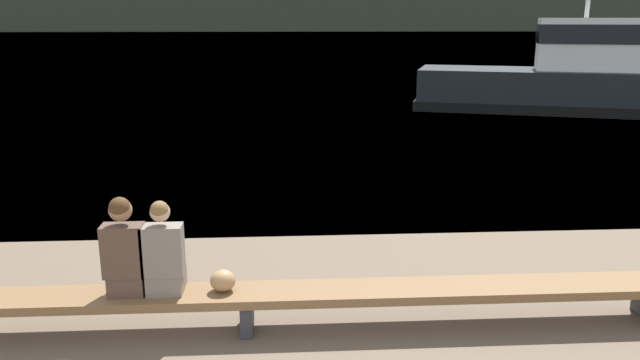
# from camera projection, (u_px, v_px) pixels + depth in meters

# --- Properties ---
(water_surface) EXTENTS (240.00, 240.00, 0.00)m
(water_surface) POSITION_uv_depth(u_px,v_px,m) (278.00, 34.00, 124.89)
(water_surface) COLOR #386084
(water_surface) RESTS_ON ground
(far_shoreline) EXTENTS (600.00, 12.00, 9.29)m
(far_shoreline) POSITION_uv_depth(u_px,v_px,m) (278.00, 11.00, 148.95)
(far_shoreline) COLOR #384233
(far_shoreline) RESTS_ON ground
(bench_main) EXTENTS (8.97, 0.51, 0.42)m
(bench_main) POSITION_uv_depth(u_px,v_px,m) (247.00, 297.00, 6.23)
(bench_main) COLOR brown
(bench_main) RESTS_ON ground
(person_left) EXTENTS (0.40, 0.41, 1.00)m
(person_left) POSITION_uv_depth(u_px,v_px,m) (125.00, 251.00, 6.04)
(person_left) COLOR #4C382D
(person_left) RESTS_ON bench_main
(person_right) EXTENTS (0.40, 0.40, 0.96)m
(person_right) POSITION_uv_depth(u_px,v_px,m) (163.00, 255.00, 6.07)
(person_right) COLOR #70665B
(person_right) RESTS_ON bench_main
(shopping_bag) EXTENTS (0.25, 0.23, 0.22)m
(shopping_bag) POSITION_uv_depth(u_px,v_px,m) (223.00, 281.00, 6.19)
(shopping_bag) COLOR #9E754C
(shopping_bag) RESTS_ON bench_main
(tugboat_red) EXTENTS (10.77, 5.98, 5.83)m
(tugboat_red) POSITION_uv_depth(u_px,v_px,m) (578.00, 83.00, 20.80)
(tugboat_red) COLOR black
(tugboat_red) RESTS_ON water_surface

